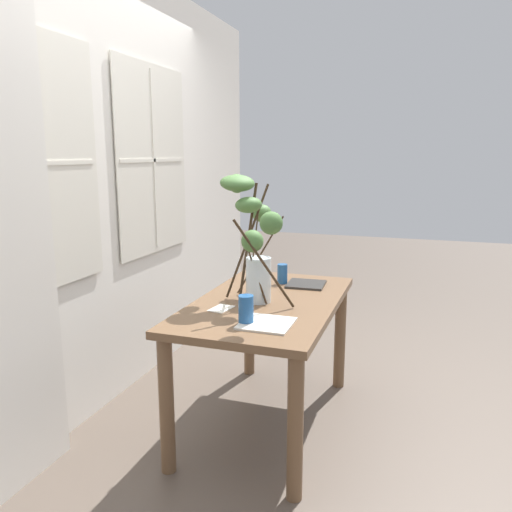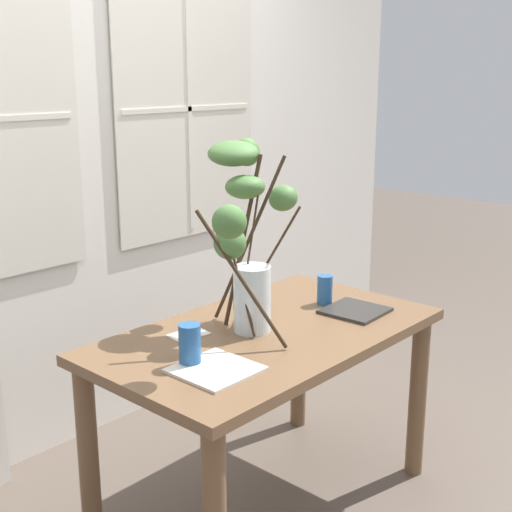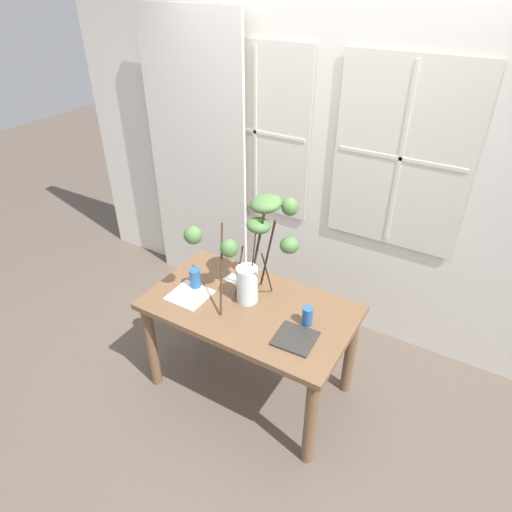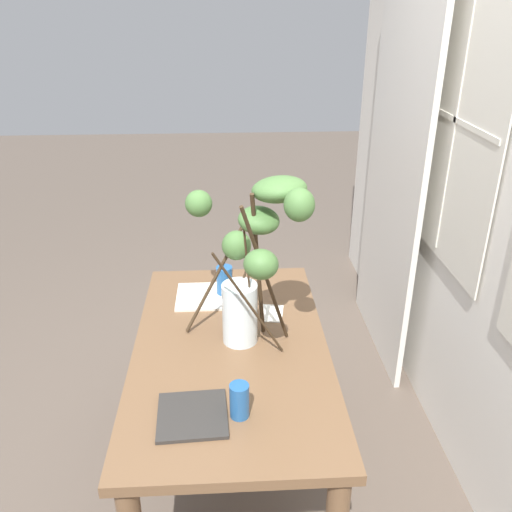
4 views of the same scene
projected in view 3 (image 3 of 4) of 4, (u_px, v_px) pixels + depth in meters
ground at (250, 384)px, 3.26m from camera, size 14.00×14.00×0.00m
back_wall_with_windows at (325, 160)px, 3.30m from camera, size 4.59×0.14×2.70m
curtain_sheer_side at (197, 163)px, 3.75m from camera, size 0.94×0.03×2.34m
dining_table at (250, 320)px, 2.92m from camera, size 1.32×0.76×0.74m
vase_with_branches at (252, 248)px, 2.72m from camera, size 0.69×0.50×0.71m
drinking_glass_blue_left at (195, 279)px, 2.98m from camera, size 0.07×0.07×0.14m
drinking_glass_blue_right at (307, 316)px, 2.67m from camera, size 0.06×0.06×0.12m
plate_square_left at (189, 295)px, 2.94m from camera, size 0.25×0.25×0.01m
plate_square_right at (295, 338)px, 2.59m from camera, size 0.24×0.24×0.01m
napkin_folded at (235, 280)px, 3.09m from camera, size 0.15×0.11×0.00m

